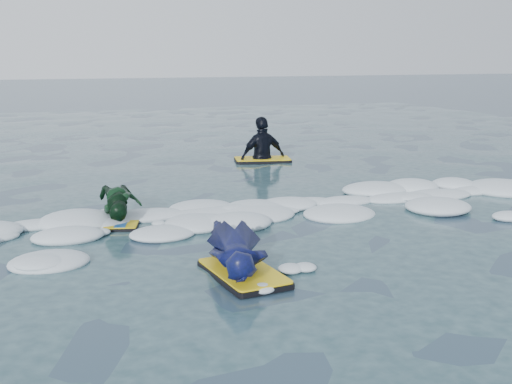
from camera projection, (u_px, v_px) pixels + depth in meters
ground at (266, 241)px, 8.45m from camera, size 120.00×120.00×0.00m
foam_band at (241, 222)px, 9.41m from camera, size 12.00×3.10×0.30m
prone_woman_unit at (237, 251)px, 7.21m from camera, size 1.07×1.90×0.47m
prone_child_unit at (121, 205)px, 9.37m from camera, size 0.79×1.36×0.51m
waiting_rider_unit at (263, 158)px, 14.61m from camera, size 1.38×0.94×1.89m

